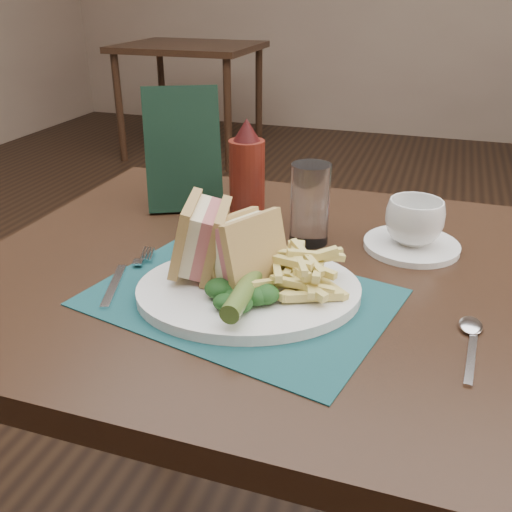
# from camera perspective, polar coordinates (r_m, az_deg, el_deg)

# --- Properties ---
(floor) EXTENTS (7.00, 7.00, 0.00)m
(floor) POSITION_cam_1_polar(r_m,az_deg,el_deg) (1.69, 6.61, -16.56)
(floor) COLOR black
(floor) RESTS_ON ground
(wall_back) EXTENTS (6.00, 0.00, 6.00)m
(wall_back) POSITION_cam_1_polar(r_m,az_deg,el_deg) (4.87, 15.73, 11.47)
(wall_back) COLOR gray
(wall_back) RESTS_ON ground
(table_main) EXTENTS (0.90, 0.75, 0.75)m
(table_main) POSITION_cam_1_polar(r_m,az_deg,el_deg) (1.08, 1.57, -19.02)
(table_main) COLOR black
(table_main) RESTS_ON ground
(table_bg_left) EXTENTS (0.90, 0.75, 0.75)m
(table_bg_left) POSITION_cam_1_polar(r_m,az_deg,el_deg) (4.14, -6.45, 15.16)
(table_bg_left) COLOR black
(table_bg_left) RESTS_ON ground
(placemat) EXTENTS (0.44, 0.35, 0.00)m
(placemat) POSITION_cam_1_polar(r_m,az_deg,el_deg) (0.77, -1.55, -4.17)
(placemat) COLOR #164447
(placemat) RESTS_ON table_main
(plate) EXTENTS (0.37, 0.33, 0.01)m
(plate) POSITION_cam_1_polar(r_m,az_deg,el_deg) (0.77, -0.71, -3.46)
(plate) COLOR white
(plate) RESTS_ON placemat
(sandwich_half_a) EXTENTS (0.10, 0.12, 0.11)m
(sandwich_half_a) POSITION_cam_1_polar(r_m,az_deg,el_deg) (0.78, -7.05, 1.97)
(sandwich_half_a) COLOR tan
(sandwich_half_a) RESTS_ON plate
(sandwich_half_b) EXTENTS (0.11, 0.12, 0.10)m
(sandwich_half_b) POSITION_cam_1_polar(r_m,az_deg,el_deg) (0.77, -2.16, 1.30)
(sandwich_half_b) COLOR tan
(sandwich_half_b) RESTS_ON plate
(kale_garnish) EXTENTS (0.11, 0.08, 0.03)m
(kale_garnish) POSITION_cam_1_polar(r_m,az_deg,el_deg) (0.71, -1.61, -3.87)
(kale_garnish) COLOR #133514
(kale_garnish) RESTS_ON plate
(pickle_spear) EXTENTS (0.03, 0.12, 0.03)m
(pickle_spear) POSITION_cam_1_polar(r_m,az_deg,el_deg) (0.70, -1.24, -3.58)
(pickle_spear) COLOR #446024
(pickle_spear) RESTS_ON plate
(fries_pile) EXTENTS (0.18, 0.20, 0.06)m
(fries_pile) POSITION_cam_1_polar(r_m,az_deg,el_deg) (0.75, 4.65, -0.91)
(fries_pile) COLOR #E1D170
(fries_pile) RESTS_ON plate
(fork) EXTENTS (0.09, 0.17, 0.01)m
(fork) POSITION_cam_1_polar(r_m,az_deg,el_deg) (0.83, -12.99, -1.69)
(fork) COLOR silver
(fork) RESTS_ON placemat
(spoon) EXTENTS (0.04, 0.15, 0.01)m
(spoon) POSITION_cam_1_polar(r_m,az_deg,el_deg) (0.71, 20.72, -8.30)
(spoon) COLOR silver
(spoon) RESTS_ON table_main
(saucer) EXTENTS (0.18, 0.18, 0.01)m
(saucer) POSITION_cam_1_polar(r_m,az_deg,el_deg) (0.94, 15.27, 1.03)
(saucer) COLOR white
(saucer) RESTS_ON table_main
(coffee_cup) EXTENTS (0.12, 0.12, 0.07)m
(coffee_cup) POSITION_cam_1_polar(r_m,az_deg,el_deg) (0.92, 15.56, 3.32)
(coffee_cup) COLOR white
(coffee_cup) RESTS_ON saucer
(drinking_glass) EXTENTS (0.06, 0.06, 0.13)m
(drinking_glass) POSITION_cam_1_polar(r_m,az_deg,el_deg) (0.91, 5.41, 5.19)
(drinking_glass) COLOR silver
(drinking_glass) RESTS_ON table_main
(ketchup_bottle) EXTENTS (0.06, 0.06, 0.19)m
(ketchup_bottle) POSITION_cam_1_polar(r_m,az_deg,el_deg) (0.96, -0.91, 8.17)
(ketchup_bottle) COLOR #56170E
(ketchup_bottle) RESTS_ON table_main
(check_presenter) EXTENTS (0.16, 0.13, 0.22)m
(check_presenter) POSITION_cam_1_polar(r_m,az_deg,el_deg) (1.05, -7.31, 10.50)
(check_presenter) COLOR black
(check_presenter) RESTS_ON table_main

